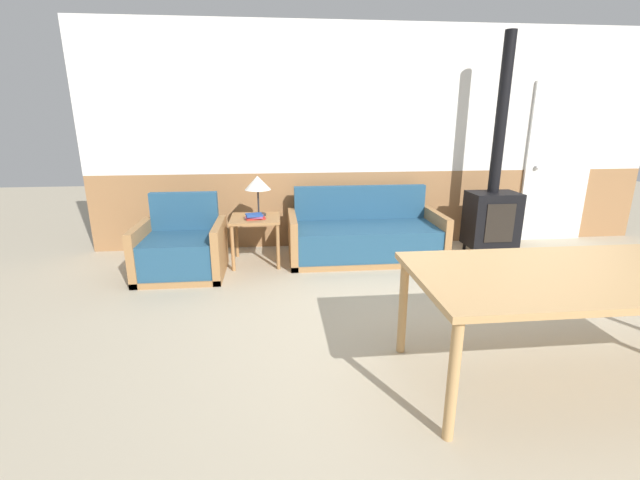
% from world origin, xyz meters
% --- Properties ---
extents(ground_plane, '(16.00, 16.00, 0.00)m').
position_xyz_m(ground_plane, '(0.00, 0.00, 0.00)').
color(ground_plane, '#B2A58C').
extents(wall_back, '(7.20, 0.06, 2.70)m').
position_xyz_m(wall_back, '(0.00, 2.63, 1.35)').
color(wall_back, '#996B42').
rests_on(wall_back, ground_plane).
extents(couch, '(1.78, 0.83, 0.81)m').
position_xyz_m(couch, '(-0.29, 2.03, 0.25)').
color(couch, '#9E7042').
rests_on(couch, ground_plane).
extents(armchair, '(0.88, 0.77, 0.83)m').
position_xyz_m(armchair, '(-2.33, 1.69, 0.26)').
color(armchair, '#9E7042').
rests_on(armchair, ground_plane).
extents(side_table, '(0.55, 0.55, 0.54)m').
position_xyz_m(side_table, '(-1.56, 1.98, 0.45)').
color(side_table, '#9E7042').
rests_on(side_table, ground_plane).
extents(table_lamp, '(0.29, 0.29, 0.45)m').
position_xyz_m(table_lamp, '(-1.52, 2.08, 0.90)').
color(table_lamp, '#262628').
rests_on(table_lamp, side_table).
extents(book_stack, '(0.23, 0.19, 0.06)m').
position_xyz_m(book_stack, '(-1.56, 1.89, 0.57)').
color(book_stack, '#B22823').
rests_on(book_stack, side_table).
extents(dining_table, '(2.18, 1.00, 0.74)m').
position_xyz_m(dining_table, '(0.58, -0.52, 0.68)').
color(dining_table, tan).
rests_on(dining_table, ground_plane).
extents(wood_stove, '(0.58, 0.42, 2.54)m').
position_xyz_m(wood_stove, '(1.28, 2.06, 0.63)').
color(wood_stove, black).
rests_on(wood_stove, ground_plane).
extents(entry_door, '(0.91, 0.09, 2.06)m').
position_xyz_m(entry_door, '(2.40, 2.57, 1.03)').
color(entry_door, white).
rests_on(entry_door, ground_plane).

